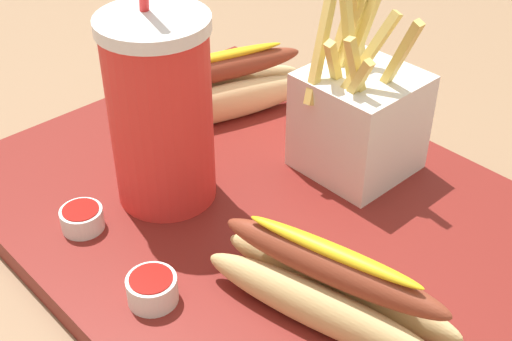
{
  "coord_description": "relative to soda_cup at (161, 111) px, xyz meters",
  "views": [
    {
      "loc": [
        -0.33,
        0.3,
        0.37
      ],
      "look_at": [
        0.0,
        0.0,
        0.05
      ],
      "focal_mm": 48.85,
      "sensor_mm": 36.0,
      "label": 1
    }
  ],
  "objects": [
    {
      "name": "ground_plane",
      "position": [
        -0.06,
        -0.05,
        -0.11
      ],
      "size": [
        2.4,
        2.4,
        0.02
      ],
      "primitive_type": "cube",
      "color": "#8C6B4C"
    },
    {
      "name": "soda_cup",
      "position": [
        0.0,
        0.0,
        0.0
      ],
      "size": [
        0.08,
        0.08,
        0.22
      ],
      "color": "red",
      "rests_on": "food_tray"
    },
    {
      "name": "ketchup_cup_1",
      "position": [
        -0.09,
        0.08,
        -0.07
      ],
      "size": [
        0.04,
        0.04,
        0.02
      ],
      "color": "white",
      "rests_on": "food_tray"
    },
    {
      "name": "fries_basket",
      "position": [
        -0.08,
        -0.14,
        -0.03
      ],
      "size": [
        0.09,
        0.09,
        0.17
      ],
      "color": "white",
      "rests_on": "food_tray"
    },
    {
      "name": "food_tray",
      "position": [
        -0.06,
        -0.05,
        -0.09
      ],
      "size": [
        0.45,
        0.36,
        0.02
      ],
      "primitive_type": "cube",
      "color": "maroon",
      "rests_on": "ground_plane"
    },
    {
      "name": "hot_dog_1",
      "position": [
        0.07,
        -0.12,
        -0.05
      ],
      "size": [
        0.1,
        0.19,
        0.07
      ],
      "color": "#E5C689",
      "rests_on": "food_tray"
    },
    {
      "name": "ketchup_cup_2",
      "position": [
        0.01,
        0.08,
        -0.07
      ],
      "size": [
        0.03,
        0.03,
        0.02
      ],
      "color": "white",
      "rests_on": "food_tray"
    },
    {
      "name": "hot_dog_2",
      "position": [
        -0.18,
        0.0,
        -0.05
      ],
      "size": [
        0.18,
        0.09,
        0.06
      ],
      "color": "#DBB775",
      "rests_on": "food_tray"
    }
  ]
}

